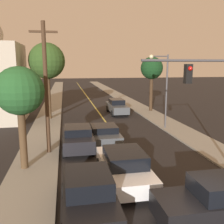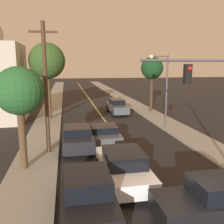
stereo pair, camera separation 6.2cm
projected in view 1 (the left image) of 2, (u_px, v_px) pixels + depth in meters
name	position (u px, v px, depth m)	size (l,w,h in m)	color
road_surface	(88.00, 98.00, 42.25)	(8.56, 80.00, 0.01)	black
sidewalk_left	(54.00, 98.00, 41.23)	(2.50, 80.00, 0.12)	gray
sidewalk_right	(120.00, 97.00, 43.25)	(2.50, 80.00, 0.12)	gray
car_near_lane_front	(124.00, 166.00, 11.64)	(2.10, 4.79, 1.58)	white
car_near_lane_second	(104.00, 134.00, 17.54)	(2.11, 4.01, 1.32)	#474C51
car_outer_lane_front	(88.00, 194.00, 9.06)	(1.94, 4.42, 1.70)	black
car_outer_lane_second	(78.00, 137.00, 16.13)	(1.99, 4.23, 1.60)	black
car_far_oncoming	(117.00, 106.00, 28.19)	(1.84, 5.10, 1.66)	#474C51
car_crossing_right	(217.00, 202.00, 8.47)	(4.18, 1.84, 1.70)	black
traffic_signal_mast	(217.00, 94.00, 12.07)	(5.18, 0.42, 5.78)	#47474C
streetlamp_right	(162.00, 81.00, 20.77)	(1.68, 0.36, 6.18)	#47474C
utility_pole_left	(46.00, 87.00, 14.76)	(1.60, 0.24, 7.79)	#422D1E
tree_left_near	(20.00, 92.00, 12.40)	(2.44, 2.44, 5.28)	#4C3823
tree_left_far	(47.00, 62.00, 24.28)	(3.51, 3.51, 7.47)	#4C3823
tree_right_near	(152.00, 69.00, 28.72)	(2.57, 2.57, 6.27)	#3D2B1C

